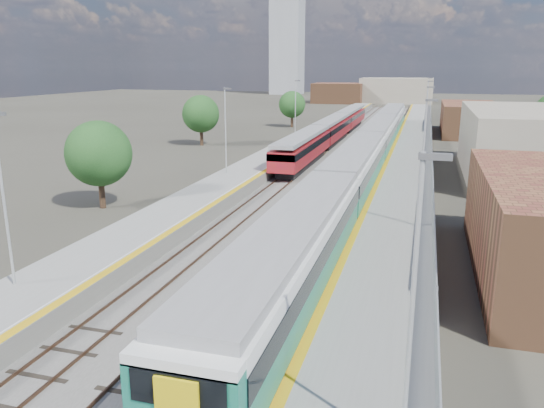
% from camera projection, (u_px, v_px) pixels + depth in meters
% --- Properties ---
extents(ground, '(320.00, 320.00, 0.00)m').
position_uv_depth(ground, '(362.00, 160.00, 59.76)').
color(ground, '#47443A').
rests_on(ground, ground).
extents(ballast_bed, '(10.50, 155.00, 0.06)m').
position_uv_depth(ballast_bed, '(345.00, 155.00, 62.68)').
color(ballast_bed, '#565451').
rests_on(ballast_bed, ground).
extents(tracks, '(8.96, 160.00, 0.17)m').
position_uv_depth(tracks, '(352.00, 153.00, 64.06)').
color(tracks, '#4C3323').
rests_on(tracks, ground).
extents(platform_right, '(4.70, 155.00, 8.52)m').
position_uv_depth(platform_right, '(411.00, 154.00, 60.53)').
color(platform_right, slate).
rests_on(platform_right, ground).
extents(platform_left, '(4.30, 155.00, 8.52)m').
position_uv_depth(platform_left, '(290.00, 149.00, 64.37)').
color(platform_left, slate).
rests_on(platform_left, ground).
extents(buildings, '(72.00, 185.50, 40.00)m').
position_uv_depth(buildings, '(335.00, 65.00, 144.31)').
color(buildings, brown).
rests_on(buildings, ground).
extents(green_train, '(3.08, 85.63, 3.39)m').
position_uv_depth(green_train, '(370.00, 149.00, 52.25)').
color(green_train, black).
rests_on(green_train, ground).
extents(red_train, '(2.66, 54.02, 3.36)m').
position_uv_depth(red_train, '(332.00, 129.00, 72.07)').
color(red_train, black).
rests_on(red_train, ground).
extents(tree_a, '(4.80, 4.80, 6.50)m').
position_uv_depth(tree_a, '(99.00, 154.00, 38.58)').
color(tree_a, '#382619').
rests_on(tree_a, ground).
extents(tree_b, '(4.89, 4.89, 6.63)m').
position_uv_depth(tree_b, '(201.00, 114.00, 69.84)').
color(tree_b, '#382619').
rests_on(tree_b, ground).
extents(tree_c, '(4.57, 4.57, 6.19)m').
position_uv_depth(tree_c, '(292.00, 104.00, 91.06)').
color(tree_c, '#382619').
rests_on(tree_c, ground).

